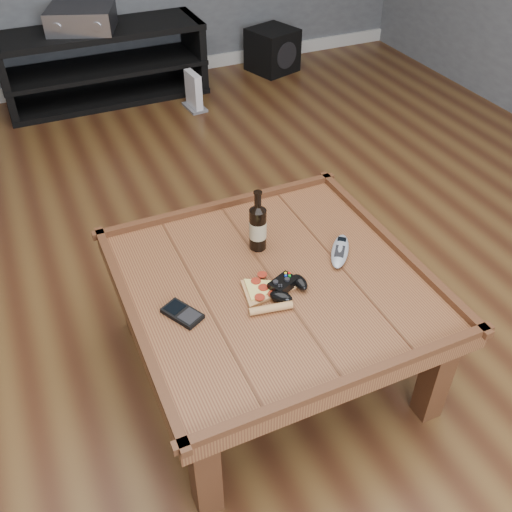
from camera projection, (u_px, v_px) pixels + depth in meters
name	position (u px, v px, depth m)	size (l,w,h in m)	color
ground	(271.00, 366.00, 2.23)	(6.00, 6.00, 0.00)	#412212
baseboard	(102.00, 80.00, 4.31)	(5.00, 0.02, 0.10)	silver
coffee_table	(273.00, 293.00, 1.99)	(1.03, 1.03, 0.48)	#5A2C19
media_console	(104.00, 65.00, 4.02)	(1.40, 0.45, 0.50)	black
beer_bottle	(258.00, 226.00, 2.03)	(0.06, 0.06, 0.24)	black
game_controller	(287.00, 287.00, 1.89)	(0.15, 0.14, 0.04)	black
pizza_slice	(264.00, 292.00, 1.89)	(0.20, 0.28, 0.03)	tan
smartphone	(182.00, 313.00, 1.81)	(0.12, 0.15, 0.02)	black
remote_control	(340.00, 251.00, 2.05)	(0.17, 0.19, 0.03)	#989EA6
av_receiver	(81.00, 19.00, 3.77)	(0.52, 0.47, 0.15)	black
subwoofer	(272.00, 50.00, 4.48)	(0.41, 0.41, 0.32)	black
game_console	(194.00, 93.00, 3.96)	(0.13, 0.21, 0.26)	gray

